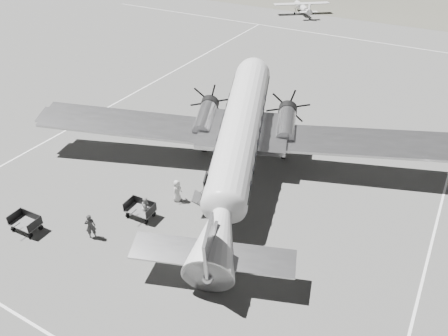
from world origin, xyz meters
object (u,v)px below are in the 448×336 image
at_px(baggage_cart_far, 26,223).
at_px(ground_crew, 90,226).
at_px(passenger, 177,191).
at_px(dc3_airliner, 238,144).
at_px(baggage_cart_near, 140,210).
at_px(light_plane_left, 302,8).
at_px(ramp_agent, 146,207).

xyz_separation_m(baggage_cart_far, ground_crew, (4.00, 1.55, 0.32)).
bearing_deg(passenger, dc3_airliner, -30.70).
distance_m(baggage_cart_near, ground_crew, 3.31).
bearing_deg(light_plane_left, passenger, -116.16).
bearing_deg(light_plane_left, baggage_cart_near, -117.84).
height_order(ground_crew, ramp_agent, ground_crew).
xyz_separation_m(dc3_airliner, ground_crew, (-4.87, -9.77, -2.21)).
bearing_deg(baggage_cart_near, passenger, 65.03).
height_order(dc3_airliner, passenger, dc3_airliner).
xyz_separation_m(light_plane_left, passenger, (10.81, -51.16, -0.15)).
xyz_separation_m(ramp_agent, passenger, (0.75, 2.39, 0.05)).
bearing_deg(ground_crew, baggage_cart_near, -158.54).
distance_m(dc3_airliner, baggage_cart_near, 8.03).
bearing_deg(ramp_agent, dc3_airliner, -39.47).
bearing_deg(ramp_agent, ground_crew, 138.79).
relative_size(light_plane_left, ramp_agent, 6.09).
relative_size(light_plane_left, ground_crew, 5.35).
height_order(light_plane_left, passenger, light_plane_left).
height_order(baggage_cart_near, ramp_agent, ramp_agent).
bearing_deg(ramp_agent, baggage_cart_far, 116.48).
bearing_deg(passenger, baggage_cart_far, 137.69).
distance_m(light_plane_left, baggage_cart_far, 58.49).
bearing_deg(baggage_cart_near, light_plane_left, 97.85).
distance_m(dc3_airliner, baggage_cart_far, 14.60).
bearing_deg(baggage_cart_far, passenger, 45.88).
bearing_deg(dc3_airliner, ramp_agent, -135.85).
distance_m(light_plane_left, ground_crew, 57.39).
xyz_separation_m(light_plane_left, ramp_agent, (10.06, -53.54, -0.20)).
xyz_separation_m(light_plane_left, ground_crew, (8.36, -56.78, -0.10)).
bearing_deg(light_plane_left, dc3_airliner, -112.36).
relative_size(baggage_cart_far, ramp_agent, 1.26).
xyz_separation_m(baggage_cart_near, ramp_agent, (0.34, 0.23, 0.21)).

